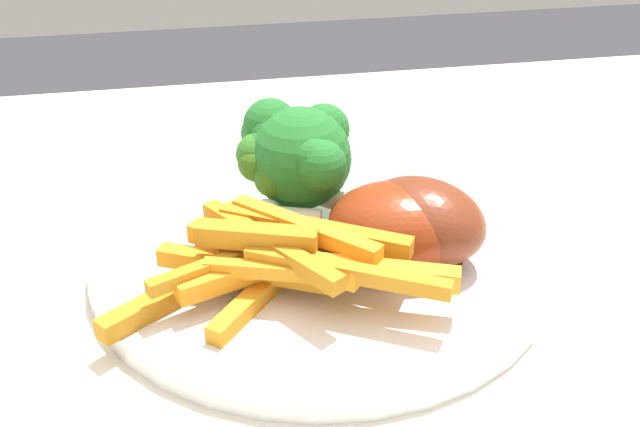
# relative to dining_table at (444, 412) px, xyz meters

# --- Properties ---
(dining_table) EXTENTS (1.22, 0.66, 0.73)m
(dining_table) POSITION_rel_dining_table_xyz_m (0.00, 0.00, 0.00)
(dining_table) COLOR silver
(dining_table) RESTS_ON ground_plane
(dinner_plate) EXTENTS (0.26, 0.26, 0.01)m
(dinner_plate) POSITION_rel_dining_table_xyz_m (-0.08, 0.02, 0.12)
(dinner_plate) COLOR white
(dinner_plate) RESTS_ON dining_table
(broccoli_floret_front) EXTENTS (0.05, 0.04, 0.06)m
(broccoli_floret_front) POSITION_rel_dining_table_xyz_m (-0.09, 0.05, 0.16)
(broccoli_floret_front) COLOR #78A95C
(broccoli_floret_front) RESTS_ON dinner_plate
(broccoli_floret_middle) EXTENTS (0.07, 0.07, 0.07)m
(broccoli_floret_middle) POSITION_rel_dining_table_xyz_m (-0.09, 0.05, 0.17)
(broccoli_floret_middle) COLOR #84BD57
(broccoli_floret_middle) RESTS_ON dinner_plate
(broccoli_floret_back) EXTENTS (0.05, 0.05, 0.07)m
(broccoli_floret_back) POSITION_rel_dining_table_xyz_m (-0.10, 0.06, 0.17)
(broccoli_floret_back) COLOR #8DAC4E
(broccoli_floret_back) RESTS_ON dinner_plate
(carrot_fries_pile) EXTENTS (0.18, 0.10, 0.04)m
(carrot_fries_pile) POSITION_rel_dining_table_xyz_m (-0.11, -0.02, 0.14)
(carrot_fries_pile) COLOR orange
(carrot_fries_pile) RESTS_ON dinner_plate
(chicken_drumstick_near) EXTENTS (0.13, 0.08, 0.04)m
(chicken_drumstick_near) POSITION_rel_dining_table_xyz_m (-0.04, 0.00, 0.15)
(chicken_drumstick_near) COLOR #621C0B
(chicken_drumstick_near) RESTS_ON dinner_plate
(chicken_drumstick_far) EXTENTS (0.11, 0.11, 0.05)m
(chicken_drumstick_far) POSITION_rel_dining_table_xyz_m (-0.03, 0.00, 0.15)
(chicken_drumstick_far) COLOR #501C0F
(chicken_drumstick_far) RESTS_ON dinner_plate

